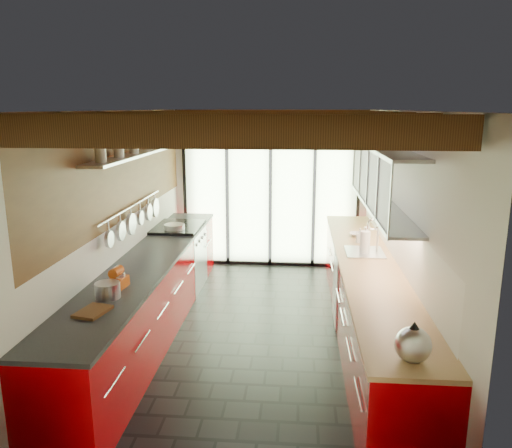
# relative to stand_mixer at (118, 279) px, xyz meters

# --- Properties ---
(ground) EXTENTS (5.50, 5.50, 0.00)m
(ground) POSITION_rel_stand_mixer_xyz_m (1.27, 1.03, -1.01)
(ground) COLOR black
(ground) RESTS_ON ground
(room_shell) EXTENTS (5.50, 5.50, 5.50)m
(room_shell) POSITION_rel_stand_mixer_xyz_m (1.27, 1.03, 0.65)
(room_shell) COLOR silver
(room_shell) RESTS_ON ground
(ceiling_beams) EXTENTS (3.14, 5.06, 4.90)m
(ceiling_beams) POSITION_rel_stand_mixer_xyz_m (1.27, 1.41, 1.46)
(ceiling_beams) COLOR #593316
(ceiling_beams) RESTS_ON ground
(glass_door) EXTENTS (2.95, 0.10, 2.90)m
(glass_door) POSITION_rel_stand_mixer_xyz_m (1.27, 3.73, 0.65)
(glass_door) COLOR #C6EAAD
(glass_door) RESTS_ON ground
(left_counter) EXTENTS (0.68, 5.00, 0.92)m
(left_counter) POSITION_rel_stand_mixer_xyz_m (-0.01, 1.03, -0.55)
(left_counter) COLOR #AF0005
(left_counter) RESTS_ON ground
(range_stove) EXTENTS (0.66, 0.90, 0.97)m
(range_stove) POSITION_rel_stand_mixer_xyz_m (-0.01, 2.48, -0.54)
(range_stove) COLOR silver
(range_stove) RESTS_ON ground
(right_counter) EXTENTS (0.68, 5.00, 0.92)m
(right_counter) POSITION_rel_stand_mixer_xyz_m (2.54, 1.04, -0.55)
(right_counter) COLOR #AF0005
(right_counter) RESTS_ON ground
(sink_assembly) EXTENTS (0.45, 0.52, 0.43)m
(sink_assembly) POSITION_rel_stand_mixer_xyz_m (2.56, 1.43, -0.05)
(sink_assembly) COLOR silver
(sink_assembly) RESTS_ON right_counter
(upper_cabinets_right) EXTENTS (0.34, 3.00, 3.00)m
(upper_cabinets_right) POSITION_rel_stand_mixer_xyz_m (2.70, 1.33, 0.84)
(upper_cabinets_right) COLOR silver
(upper_cabinets_right) RESTS_ON ground
(left_wall_fixtures) EXTENTS (0.28, 2.60, 0.96)m
(left_wall_fixtures) POSITION_rel_stand_mixer_xyz_m (-0.20, 1.29, 0.80)
(left_wall_fixtures) COLOR silver
(left_wall_fixtures) RESTS_ON ground
(stand_mixer) EXTENTS (0.17, 0.26, 0.22)m
(stand_mixer) POSITION_rel_stand_mixer_xyz_m (0.00, 0.00, 0.00)
(stand_mixer) COLOR #BE480F
(stand_mixer) RESTS_ON left_counter
(pot_large) EXTENTS (0.27, 0.27, 0.15)m
(pot_large) POSITION_rel_stand_mixer_xyz_m (0.00, -0.26, -0.01)
(pot_large) COLOR silver
(pot_large) RESTS_ON left_counter
(pot_small) EXTENTS (0.29, 0.29, 0.11)m
(pot_small) POSITION_rel_stand_mixer_xyz_m (0.00, 2.26, -0.03)
(pot_small) COLOR silver
(pot_small) RESTS_ON left_counter
(cutting_board) EXTENTS (0.28, 0.35, 0.03)m
(cutting_board) POSITION_rel_stand_mixer_xyz_m (0.00, -0.61, -0.07)
(cutting_board) COLOR brown
(cutting_board) RESTS_ON left_counter
(kettle) EXTENTS (0.26, 0.32, 0.30)m
(kettle) POSITION_rel_stand_mixer_xyz_m (2.54, -1.21, 0.05)
(kettle) COLOR silver
(kettle) RESTS_ON right_counter
(paper_towel) EXTENTS (0.12, 0.12, 0.33)m
(paper_towel) POSITION_rel_stand_mixer_xyz_m (2.54, 1.40, 0.05)
(paper_towel) COLOR white
(paper_towel) RESTS_ON right_counter
(soap_bottle) EXTENTS (0.09, 0.09, 0.19)m
(soap_bottle) POSITION_rel_stand_mixer_xyz_m (2.54, 1.90, 0.01)
(soap_bottle) COLOR silver
(soap_bottle) RESTS_ON right_counter
(bowl) EXTENTS (0.23, 0.23, 0.05)m
(bowl) POSITION_rel_stand_mixer_xyz_m (2.54, 2.22, -0.06)
(bowl) COLOR silver
(bowl) RESTS_ON right_counter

